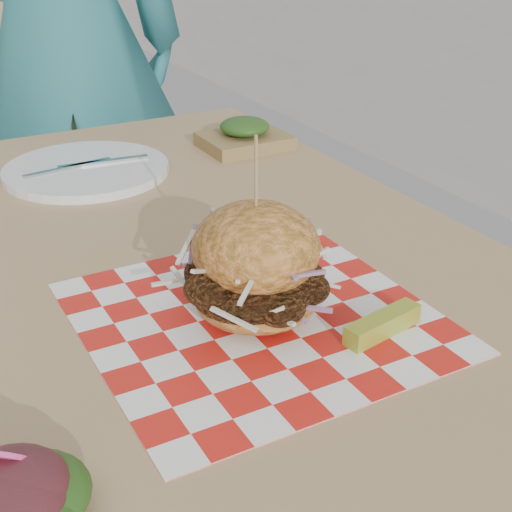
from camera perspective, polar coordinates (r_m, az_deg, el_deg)
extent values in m
imported|color=#2A7479|center=(1.83, -15.47, 16.18)|extent=(0.70, 0.53, 1.70)
cube|color=tan|center=(0.92, -7.10, -1.08)|extent=(0.80, 1.20, 0.04)
cylinder|color=#333338|center=(1.66, -2.64, -2.28)|extent=(0.05, 0.05, 0.71)
cube|color=tan|center=(1.75, -16.74, 1.69)|extent=(0.52, 0.52, 0.04)
cube|color=tan|center=(1.86, -17.48, 11.26)|extent=(0.41, 0.16, 0.50)
cylinder|color=#333338|center=(1.70, -9.89, -7.44)|extent=(0.03, 0.03, 0.43)
cylinder|color=#333338|center=(2.01, -10.55, -1.77)|extent=(0.03, 0.03, 0.43)
cube|color=red|center=(0.78, 0.00, -4.89)|extent=(0.36, 0.36, 0.00)
ellipsoid|color=#D3813B|center=(0.76, 0.00, -3.35)|extent=(0.13, 0.13, 0.05)
ellipsoid|color=brown|center=(0.75, 0.00, -2.17)|extent=(0.15, 0.13, 0.07)
ellipsoid|color=#D3813B|center=(0.73, 0.00, 0.67)|extent=(0.13, 0.13, 0.09)
cylinder|color=tan|center=(0.71, 0.00, 5.73)|extent=(0.00, 0.00, 0.10)
cube|color=#94A42F|center=(0.75, 10.09, -5.42)|extent=(0.10, 0.04, 0.02)
ellipsoid|color=#3F1419|center=(0.58, -17.53, -17.42)|extent=(0.08, 0.08, 0.03)
ellipsoid|color=#1A4112|center=(0.59, -18.77, -16.39)|extent=(0.08, 0.08, 0.03)
ellipsoid|color=#1A4112|center=(0.57, -17.90, -18.92)|extent=(0.08, 0.08, 0.03)
cylinder|color=#EC418D|center=(0.58, -19.54, -15.01)|extent=(0.05, 0.05, 0.04)
cylinder|color=white|center=(1.21, -13.41, 6.73)|extent=(0.27, 0.27, 0.01)
cube|color=silver|center=(1.20, -14.82, 6.86)|extent=(0.15, 0.03, 0.00)
cube|color=silver|center=(1.22, -12.10, 7.39)|extent=(0.15, 0.03, 0.00)
cube|color=olive|center=(1.31, -0.92, 9.16)|extent=(0.15, 0.12, 0.02)
ellipsoid|color=#1A4112|center=(1.30, -0.93, 10.32)|extent=(0.09, 0.09, 0.03)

